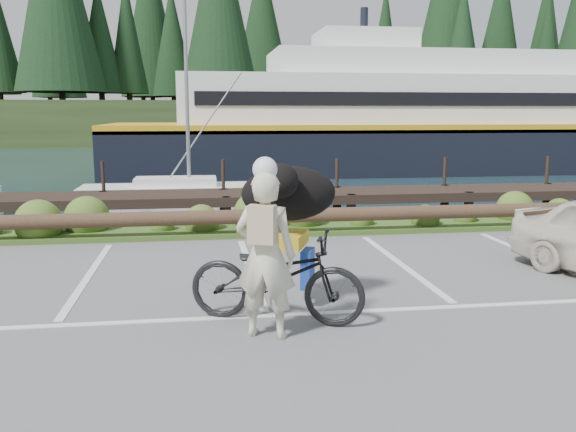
% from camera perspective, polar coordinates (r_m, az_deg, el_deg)
% --- Properties ---
extents(ground, '(72.00, 72.00, 0.00)m').
position_cam_1_polar(ground, '(8.31, -2.36, -8.44)').
color(ground, '#57575A').
extents(harbor_backdrop, '(170.00, 160.00, 30.00)m').
position_cam_1_polar(harbor_backdrop, '(86.43, -7.58, 7.82)').
color(harbor_backdrop, '#162D36').
rests_on(harbor_backdrop, ground).
extents(vegetation_strip, '(34.00, 1.60, 0.10)m').
position_cam_1_polar(vegetation_strip, '(13.43, -4.72, -1.26)').
color(vegetation_strip, '#3D5B21').
rests_on(vegetation_strip, ground).
extents(log_rail, '(32.00, 0.30, 0.60)m').
position_cam_1_polar(log_rail, '(12.75, -4.51, -2.07)').
color(log_rail, '#443021').
rests_on(log_rail, ground).
extents(bicycle, '(2.34, 1.51, 1.16)m').
position_cam_1_polar(bicycle, '(7.56, -1.10, -5.68)').
color(bicycle, black).
rests_on(bicycle, ground).
extents(cyclist, '(0.83, 0.69, 1.94)m').
position_cam_1_polar(cyclist, '(6.98, -2.12, -3.70)').
color(cyclist, beige).
rests_on(cyclist, ground).
extents(dog, '(1.03, 1.40, 0.73)m').
position_cam_1_polar(dog, '(8.05, 0.08, 2.13)').
color(dog, black).
rests_on(dog, bicycle).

